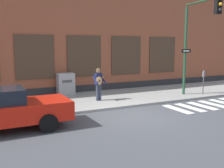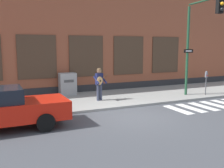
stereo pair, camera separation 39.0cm
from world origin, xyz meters
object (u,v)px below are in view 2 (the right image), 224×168
busker (99,82)px  traffic_light (200,31)px  parking_meter (206,79)px  utility_box (68,84)px  red_car (1,109)px

busker → traffic_light: 6.06m
parking_meter → utility_box: (-7.44, 3.59, -0.30)m
busker → utility_box: size_ratio=1.33×
red_car → busker: bearing=29.4°
red_car → utility_box: size_ratio=3.57×
red_car → busker: busker is taller
red_car → parking_meter: size_ratio=3.22×
red_car → traffic_light: (10.08, 1.09, 3.01)m
busker → utility_box: 2.71m
busker → traffic_light: traffic_light is taller
parking_meter → busker: bearing=170.0°
red_car → utility_box: 6.51m
traffic_light → parking_meter: traffic_light is taller
red_car → utility_box: bearing=53.7°
red_car → traffic_light: traffic_light is taller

